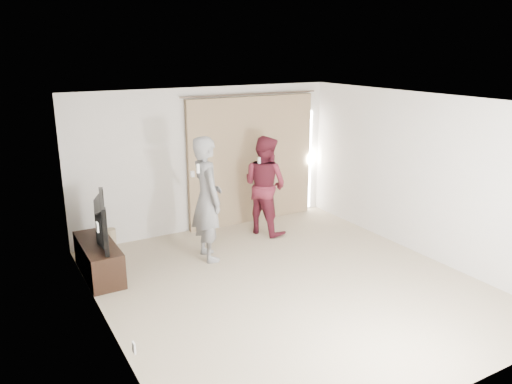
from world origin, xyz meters
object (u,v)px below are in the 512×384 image
tv_console (99,259)px  person_woman (265,185)px  tv (95,221)px  person_man (207,199)px

tv_console → person_woman: (3.06, 0.34, 0.64)m
tv → person_man: size_ratio=0.60×
tv → person_woman: 3.07m
person_woman → person_man: bearing=-158.0°
tv_console → tv: size_ratio=1.12×
tv → tv_console: bearing=0.0°
tv → person_woman: bearing=-72.6°
tv → person_woman: size_ratio=0.66×
person_man → tv: bearing=172.6°
tv_console → tv: (0.00, 0.00, 0.60)m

